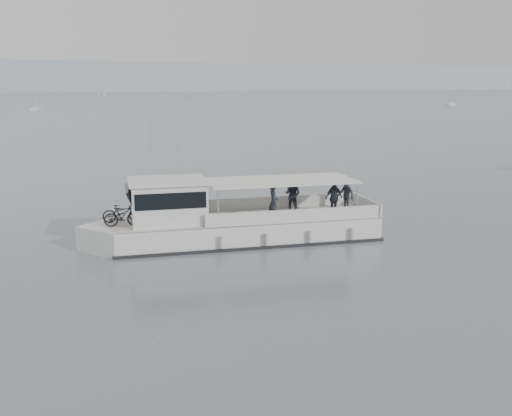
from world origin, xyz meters
TOP-DOWN VIEW (x-y plane):
  - ground at (0.00, 0.00)m, footprint 1400.00×1400.00m
  - tour_boat at (2.33, 1.79)m, footprint 14.75×6.95m

SIDE VIEW (x-z plane):
  - ground at x=0.00m, z-range 0.00..0.00m
  - tour_boat at x=2.33m, z-range -2.08..4.12m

